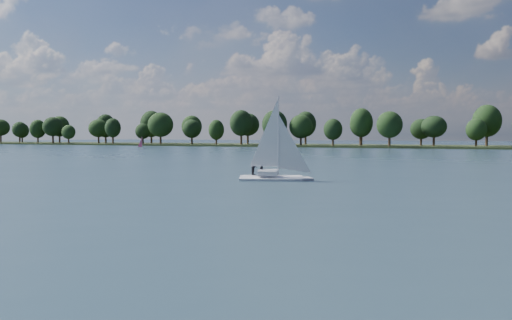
{
  "coord_description": "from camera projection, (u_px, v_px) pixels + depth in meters",
  "views": [
    {
      "loc": [
        32.51,
        -13.62,
        4.98
      ],
      "look_at": [
        8.19,
        36.23,
        2.5
      ],
      "focal_mm": 40.0,
      "sensor_mm": 36.0,
      "label": 1
    }
  ],
  "objects": [
    {
      "name": "far_shore",
      "position": [
        439.0,
        148.0,
        217.04
      ],
      "size": [
        660.0,
        40.0,
        1.5
      ],
      "primitive_type": "cube",
      "color": "black",
      "rests_on": "ground"
    },
    {
      "name": "treeline",
      "position": [
        444.0,
        126.0,
        211.83
      ],
      "size": [
        562.58,
        73.73,
        17.68
      ],
      "color": "black",
      "rests_on": "ground"
    },
    {
      "name": "dinghy_pink",
      "position": [
        142.0,
        145.0,
        204.92
      ],
      "size": [
        2.92,
        2.6,
        4.52
      ],
      "rotation": [
        0.0,
        0.0,
        0.65
      ],
      "color": "white",
      "rests_on": "ground"
    },
    {
      "name": "pontoon",
      "position": [
        62.0,
        145.0,
        278.96
      ],
      "size": [
        4.12,
        2.24,
        0.5
      ],
      "primitive_type": "cube",
      "rotation": [
        0.0,
        0.0,
        -0.06
      ],
      "color": "slate",
      "rests_on": "ground"
    },
    {
      "name": "ground",
      "position": [
        357.0,
        159.0,
        116.48
      ],
      "size": [
        700.0,
        700.0,
        0.0
      ],
      "primitive_type": "plane",
      "color": "#233342",
      "rests_on": "ground"
    },
    {
      "name": "sailboat",
      "position": [
        272.0,
        156.0,
        61.6
      ],
      "size": [
        7.48,
        4.67,
        9.55
      ],
      "rotation": [
        0.0,
        0.0,
        0.4
      ],
      "color": "silver",
      "rests_on": "ground"
    }
  ]
}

